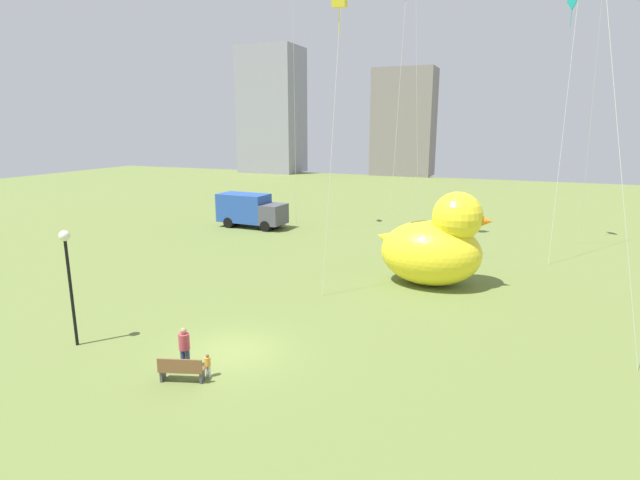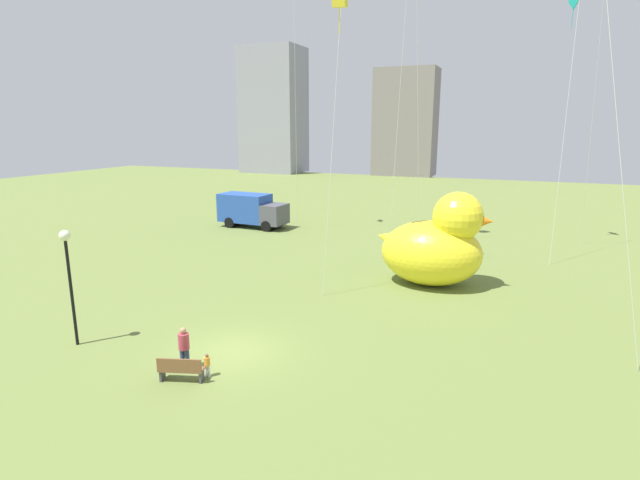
{
  "view_description": "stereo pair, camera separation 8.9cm",
  "coord_description": "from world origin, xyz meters",
  "px_view_note": "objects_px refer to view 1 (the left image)",
  "views": [
    {
      "loc": [
        9.84,
        -15.06,
        8.58
      ],
      "look_at": [
        1.86,
        4.47,
        3.68
      ],
      "focal_mm": 27.75,
      "sensor_mm": 36.0,
      "label": 1
    },
    {
      "loc": [
        9.92,
        -15.02,
        8.58
      ],
      "look_at": [
        1.86,
        4.47,
        3.68
      ],
      "focal_mm": 27.75,
      "sensor_mm": 36.0,
      "label": 2
    }
  ],
  "objects_px": {
    "lamppost": "(68,263)",
    "kite_teal": "(575,16)",
    "park_bench": "(181,369)",
    "person_child": "(208,364)",
    "box_truck": "(250,211)",
    "person_adult": "(184,347)",
    "giant_inflatable_duck": "(435,245)"
  },
  "relations": [
    {
      "from": "lamppost",
      "to": "kite_teal",
      "type": "height_order",
      "value": "kite_teal"
    },
    {
      "from": "kite_teal",
      "to": "park_bench",
      "type": "bearing_deg",
      "value": -115.25
    },
    {
      "from": "person_child",
      "to": "lamppost",
      "type": "bearing_deg",
      "value": 178.36
    },
    {
      "from": "park_bench",
      "to": "box_truck",
      "type": "xyz_separation_m",
      "value": [
        -11.16,
        24.04,
        0.97
      ]
    },
    {
      "from": "person_adult",
      "to": "giant_inflatable_duck",
      "type": "bearing_deg",
      "value": 63.59
    },
    {
      "from": "person_adult",
      "to": "lamppost",
      "type": "relative_size",
      "value": 0.34
    },
    {
      "from": "park_bench",
      "to": "kite_teal",
      "type": "xyz_separation_m",
      "value": [
        12.54,
        26.59,
        15.19
      ]
    },
    {
      "from": "lamppost",
      "to": "box_truck",
      "type": "relative_size",
      "value": 0.78
    },
    {
      "from": "person_child",
      "to": "lamppost",
      "type": "relative_size",
      "value": 0.18
    },
    {
      "from": "person_adult",
      "to": "box_truck",
      "type": "xyz_separation_m",
      "value": [
        -10.72,
        23.24,
        0.56
      ]
    },
    {
      "from": "box_truck",
      "to": "kite_teal",
      "type": "distance_m",
      "value": 27.75
    },
    {
      "from": "kite_teal",
      "to": "lamppost",
      "type": "bearing_deg",
      "value": -125.35
    },
    {
      "from": "lamppost",
      "to": "box_truck",
      "type": "bearing_deg",
      "value": 103.15
    },
    {
      "from": "box_truck",
      "to": "person_child",
      "type": "bearing_deg",
      "value": -63.26
    },
    {
      "from": "park_bench",
      "to": "kite_teal",
      "type": "relative_size",
      "value": 0.09
    },
    {
      "from": "park_bench",
      "to": "box_truck",
      "type": "bearing_deg",
      "value": 114.89
    },
    {
      "from": "park_bench",
      "to": "lamppost",
      "type": "bearing_deg",
      "value": 171.77
    },
    {
      "from": "person_child",
      "to": "giant_inflatable_duck",
      "type": "bearing_deg",
      "value": 67.66
    },
    {
      "from": "lamppost",
      "to": "box_truck",
      "type": "xyz_separation_m",
      "value": [
        -5.42,
        23.21,
        -1.98
      ]
    },
    {
      "from": "person_adult",
      "to": "giant_inflatable_duck",
      "type": "height_order",
      "value": "giant_inflatable_duck"
    },
    {
      "from": "person_child",
      "to": "box_truck",
      "type": "height_order",
      "value": "box_truck"
    },
    {
      "from": "person_child",
      "to": "lamppost",
      "type": "distance_m",
      "value": 7.02
    },
    {
      "from": "giant_inflatable_duck",
      "to": "lamppost",
      "type": "xyz_separation_m",
      "value": [
        -11.87,
        -13.22,
        1.21
      ]
    },
    {
      "from": "box_truck",
      "to": "person_adult",
      "type": "bearing_deg",
      "value": -65.25
    },
    {
      "from": "lamppost",
      "to": "person_child",
      "type": "bearing_deg",
      "value": -1.64
    },
    {
      "from": "person_adult",
      "to": "kite_teal",
      "type": "distance_m",
      "value": 32.43
    },
    {
      "from": "person_child",
      "to": "person_adult",
      "type": "bearing_deg",
      "value": 171.76
    },
    {
      "from": "person_child",
      "to": "box_truck",
      "type": "relative_size",
      "value": 0.14
    },
    {
      "from": "park_bench",
      "to": "box_truck",
      "type": "height_order",
      "value": "box_truck"
    },
    {
      "from": "lamppost",
      "to": "box_truck",
      "type": "height_order",
      "value": "lamppost"
    },
    {
      "from": "park_bench",
      "to": "kite_teal",
      "type": "distance_m",
      "value": 33.09
    },
    {
      "from": "person_child",
      "to": "box_truck",
      "type": "xyz_separation_m",
      "value": [
        -11.79,
        23.39,
        0.97
      ]
    }
  ]
}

